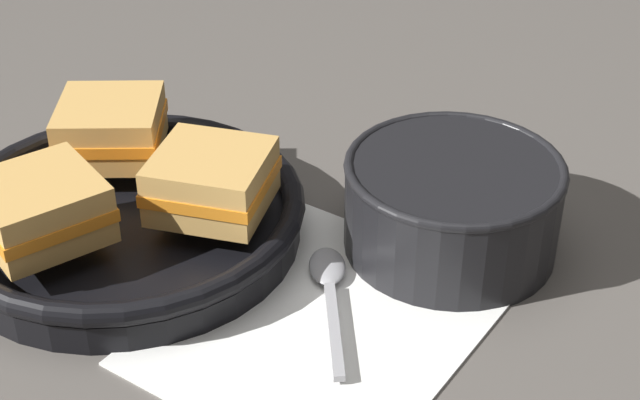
{
  "coord_description": "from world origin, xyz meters",
  "views": [
    {
      "loc": [
        -0.47,
        -0.35,
        0.46
      ],
      "look_at": [
        0.05,
        0.02,
        0.04
      ],
      "focal_mm": 55.0,
      "sensor_mm": 36.0,
      "label": 1
    }
  ],
  "objects_px": {
    "sandwich_near_left": "(40,208)",
    "skillet": "(127,218)",
    "spoon": "(329,282)",
    "sandwich_near_right": "(208,183)",
    "sandwich_far_left": "(111,128)",
    "soup_bowl": "(452,200)"
  },
  "relations": [
    {
      "from": "spoon",
      "to": "sandwich_near_left",
      "type": "relative_size",
      "value": 1.16
    },
    {
      "from": "skillet",
      "to": "sandwich_near_left",
      "type": "xyz_separation_m",
      "value": [
        -0.07,
        0.01,
        0.04
      ]
    },
    {
      "from": "sandwich_near_left",
      "to": "sandwich_near_right",
      "type": "height_order",
      "value": "same"
    },
    {
      "from": "spoon",
      "to": "skillet",
      "type": "relative_size",
      "value": 0.44
    },
    {
      "from": "sandwich_near_right",
      "to": "sandwich_far_left",
      "type": "bearing_deg",
      "value": 81.75
    },
    {
      "from": "skillet",
      "to": "sandwich_far_left",
      "type": "bearing_deg",
      "value": 51.75
    },
    {
      "from": "sandwich_near_left",
      "to": "skillet",
      "type": "bearing_deg",
      "value": -8.25
    },
    {
      "from": "spoon",
      "to": "sandwich_near_left",
      "type": "xyz_separation_m",
      "value": [
        -0.11,
        0.18,
        0.06
      ]
    },
    {
      "from": "soup_bowl",
      "to": "sandwich_near_right",
      "type": "height_order",
      "value": "sandwich_near_right"
    },
    {
      "from": "sandwich_far_left",
      "to": "spoon",
      "type": "bearing_deg",
      "value": -91.08
    },
    {
      "from": "spoon",
      "to": "skillet",
      "type": "bearing_deg",
      "value": 64.23
    },
    {
      "from": "soup_bowl",
      "to": "spoon",
      "type": "xyz_separation_m",
      "value": [
        -0.1,
        0.05,
        -0.04
      ]
    },
    {
      "from": "skillet",
      "to": "spoon",
      "type": "bearing_deg",
      "value": -76.71
    },
    {
      "from": "skillet",
      "to": "soup_bowl",
      "type": "bearing_deg",
      "value": -56.56
    },
    {
      "from": "skillet",
      "to": "sandwich_near_left",
      "type": "bearing_deg",
      "value": 171.75
    },
    {
      "from": "sandwich_near_right",
      "to": "skillet",
      "type": "bearing_deg",
      "value": 111.75
    },
    {
      "from": "skillet",
      "to": "sandwich_near_left",
      "type": "height_order",
      "value": "sandwich_near_left"
    },
    {
      "from": "skillet",
      "to": "sandwich_near_left",
      "type": "distance_m",
      "value": 0.08
    },
    {
      "from": "sandwich_near_right",
      "to": "sandwich_far_left",
      "type": "height_order",
      "value": "same"
    },
    {
      "from": "skillet",
      "to": "sandwich_far_left",
      "type": "distance_m",
      "value": 0.08
    },
    {
      "from": "sandwich_near_left",
      "to": "sandwich_far_left",
      "type": "bearing_deg",
      "value": 21.75
    },
    {
      "from": "sandwich_far_left",
      "to": "skillet",
      "type": "bearing_deg",
      "value": -128.25
    }
  ]
}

